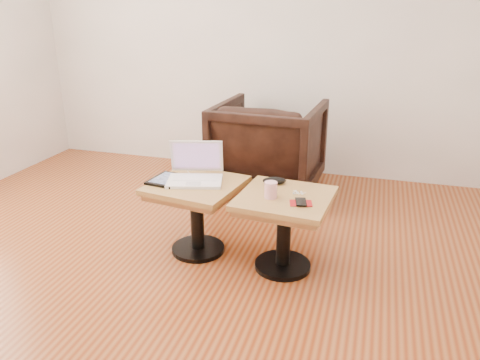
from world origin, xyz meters
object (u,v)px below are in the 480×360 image
(laptop, at_px, (195,173))
(armchair, at_px, (269,147))
(striped_cup, at_px, (271,190))
(side_table_left, at_px, (196,200))
(side_table_right, at_px, (284,214))

(laptop, bearing_deg, armchair, 64.14)
(laptop, bearing_deg, striped_cup, -31.02)
(side_table_left, height_order, side_table_right, same)
(striped_cup, bearing_deg, side_table_left, 168.81)
(side_table_left, height_order, armchair, armchair)
(laptop, distance_m, armchair, 1.16)
(side_table_right, relative_size, armchair, 0.66)
(side_table_left, xyz_separation_m, laptop, (-0.02, 0.05, 0.17))
(side_table_left, bearing_deg, laptop, 121.57)
(laptop, height_order, striped_cup, laptop)
(striped_cup, bearing_deg, armchair, 103.68)
(laptop, xyz_separation_m, armchair, (0.21, 1.13, -0.14))
(side_table_right, xyz_separation_m, striped_cup, (-0.08, -0.05, 0.17))
(side_table_left, bearing_deg, side_table_right, 4.35)
(side_table_right, distance_m, laptop, 0.63)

